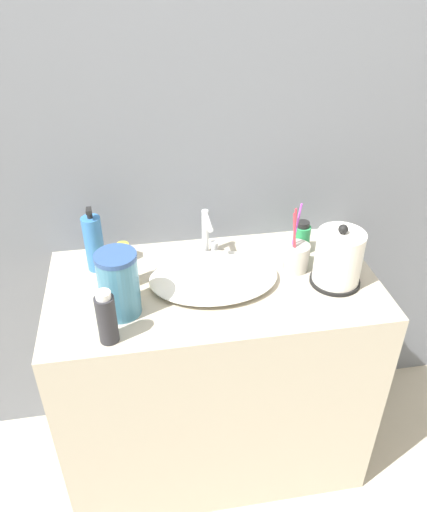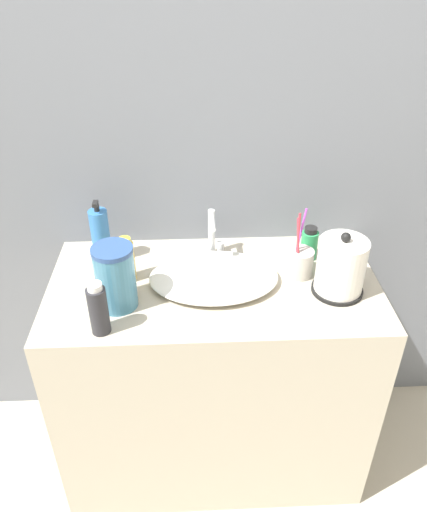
{
  "view_description": "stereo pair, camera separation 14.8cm",
  "coord_description": "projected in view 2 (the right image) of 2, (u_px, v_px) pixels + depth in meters",
  "views": [
    {
      "loc": [
        -0.21,
        -0.95,
        1.72
      ],
      "look_at": [
        -0.0,
        0.26,
        0.9
      ],
      "focal_mm": 35.0,
      "sensor_mm": 36.0,
      "label": 1
    },
    {
      "loc": [
        -0.06,
        -0.97,
        1.72
      ],
      "look_at": [
        -0.0,
        0.26,
        0.9
      ],
      "focal_mm": 35.0,
      "sensor_mm": 36.0,
      "label": 2
    }
  ],
  "objects": [
    {
      "name": "wall_back",
      "position": [
        209.0,
        94.0,
        1.5
      ],
      "size": [
        6.0,
        0.04,
        2.6
      ],
      "color": "slate",
      "rests_on": "ground_plane"
    },
    {
      "name": "shampoo_bottle",
      "position": [
        309.0,
        244.0,
        1.63
      ],
      "size": [
        0.05,
        0.05,
        0.11
      ],
      "color": "#2D9956",
      "rests_on": "vanity_counter"
    },
    {
      "name": "electric_kettle",
      "position": [
        340.0,
        269.0,
        1.46
      ],
      "size": [
        0.15,
        0.15,
        0.2
      ],
      "color": "black",
      "rests_on": "vanity_counter"
    },
    {
      "name": "sink_basin",
      "position": [
        212.0,
        277.0,
        1.53
      ],
      "size": [
        0.4,
        0.29,
        0.04
      ],
      "color": "silver",
      "rests_on": "vanity_counter"
    },
    {
      "name": "toothbrush_cup",
      "position": [
        300.0,
        262.0,
        1.55
      ],
      "size": [
        0.08,
        0.08,
        0.22
      ],
      "color": "#B7B2A8",
      "rests_on": "vanity_counter"
    },
    {
      "name": "water_pitcher",
      "position": [
        115.0,
        277.0,
        1.39
      ],
      "size": [
        0.11,
        0.11,
        0.2
      ],
      "color": "teal",
      "rests_on": "vanity_counter"
    },
    {
      "name": "hand_cream_bottle",
      "position": [
        127.0,
        260.0,
        1.52
      ],
      "size": [
        0.05,
        0.05,
        0.15
      ],
      "color": "gold",
      "rests_on": "vanity_counter"
    },
    {
      "name": "lotion_bottle",
      "position": [
        101.0,
        236.0,
        1.59
      ],
      "size": [
        0.06,
        0.06,
        0.22
      ],
      "color": "#3370B7",
      "rests_on": "vanity_counter"
    },
    {
      "name": "ground_plane",
      "position": [
        217.0,
        510.0,
        1.76
      ],
      "size": [
        12.0,
        12.0,
        0.0
      ],
      "primitive_type": "plane",
      "color": "#BCB29E"
    },
    {
      "name": "faucet",
      "position": [
        212.0,
        232.0,
        1.62
      ],
      "size": [
        0.06,
        0.12,
        0.16
      ],
      "color": "silver",
      "rests_on": "vanity_counter"
    },
    {
      "name": "vanity_counter",
      "position": [
        214.0,
        375.0,
        1.76
      ],
      "size": [
        1.02,
        0.53,
        0.8
      ],
      "color": "#B7AD99",
      "rests_on": "ground_plane"
    },
    {
      "name": "mouthwash_bottle",
      "position": [
        98.0,
        309.0,
        1.31
      ],
      "size": [
        0.05,
        0.05,
        0.16
      ],
      "color": "#28282D",
      "rests_on": "vanity_counter"
    }
  ]
}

